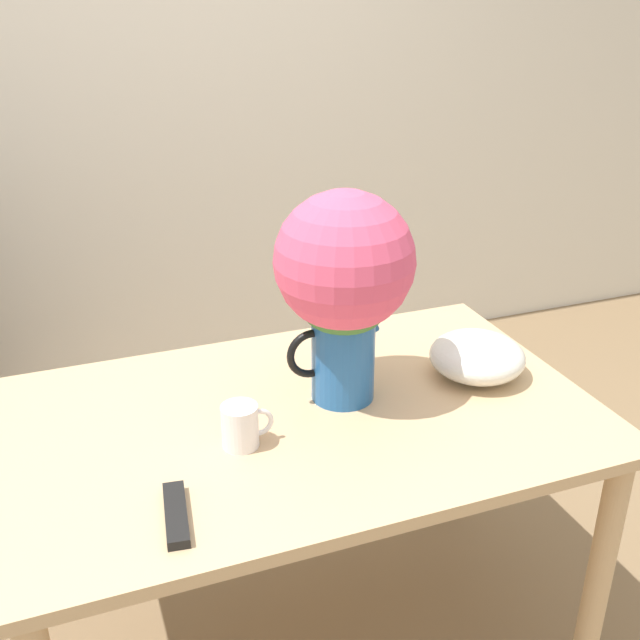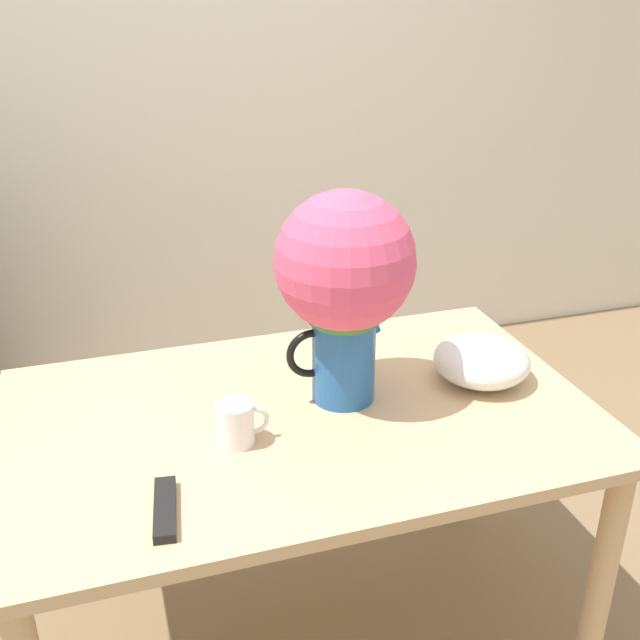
{
  "view_description": "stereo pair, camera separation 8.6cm",
  "coord_description": "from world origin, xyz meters",
  "views": [
    {
      "loc": [
        -0.43,
        -1.47,
        1.66
      ],
      "look_at": [
        0.11,
        -0.03,
        0.95
      ],
      "focal_mm": 42.0,
      "sensor_mm": 36.0,
      "label": 1
    },
    {
      "loc": [
        -0.35,
        -1.5,
        1.66
      ],
      "look_at": [
        0.11,
        -0.03,
        0.95
      ],
      "focal_mm": 42.0,
      "sensor_mm": 36.0,
      "label": 2
    }
  ],
  "objects": [
    {
      "name": "wall_back",
      "position": [
        0.0,
        1.62,
        1.3
      ],
      "size": [
        8.0,
        0.05,
        2.6
      ],
      "color": "silver",
      "rests_on": "ground_plane"
    },
    {
      "name": "coffee_mug",
      "position": [
        -0.11,
        -0.14,
        0.79
      ],
      "size": [
        0.11,
        0.08,
        0.1
      ],
      "color": "white",
      "rests_on": "table"
    },
    {
      "name": "white_bowl",
      "position": [
        0.52,
        -0.05,
        0.8
      ],
      "size": [
        0.24,
        0.24,
        0.11
      ],
      "color": "silver",
      "rests_on": "table"
    },
    {
      "name": "table",
      "position": [
        0.05,
        -0.07,
        0.64
      ],
      "size": [
        1.36,
        0.85,
        0.74
      ],
      "color": "tan",
      "rests_on": "ground_plane"
    },
    {
      "name": "flower_vase",
      "position": [
        0.17,
        -0.03,
        1.05
      ],
      "size": [
        0.32,
        0.32,
        0.51
      ],
      "color": "#235B9E",
      "rests_on": "table"
    },
    {
      "name": "ground_plane",
      "position": [
        0.0,
        0.0,
        0.0
      ],
      "size": [
        12.0,
        12.0,
        0.0
      ],
      "primitive_type": "plane",
      "color": "#7F6647"
    },
    {
      "name": "remote_control",
      "position": [
        -0.29,
        -0.33,
        0.75
      ],
      "size": [
        0.06,
        0.18,
        0.02
      ],
      "color": "black",
      "rests_on": "table"
    }
  ]
}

